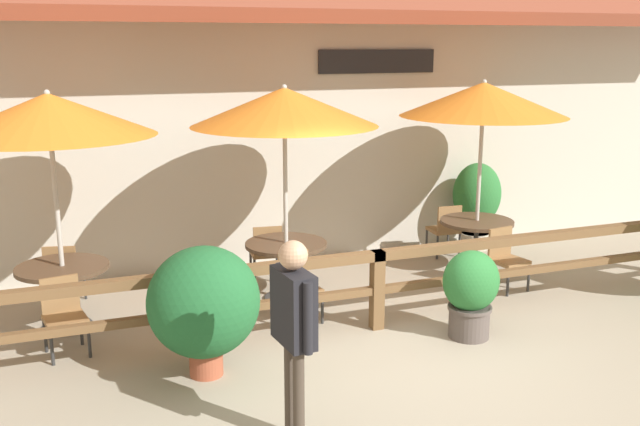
# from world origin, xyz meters

# --- Properties ---
(ground_plane) EXTENTS (60.00, 60.00, 0.00)m
(ground_plane) POSITION_xyz_m (0.00, 0.00, 0.00)
(ground_plane) COLOR #9E937F
(building_facade) EXTENTS (14.28, 1.49, 4.23)m
(building_facade) POSITION_xyz_m (0.00, 4.10, 2.16)
(building_facade) COLOR #BCB7A8
(building_facade) RESTS_ON ground
(patio_railing) EXTENTS (10.40, 0.14, 0.95)m
(patio_railing) POSITION_xyz_m (0.00, 1.05, 0.70)
(patio_railing) COLOR brown
(patio_railing) RESTS_ON ground
(patio_umbrella_near) EXTENTS (2.34, 2.34, 2.78)m
(patio_umbrella_near) POSITION_xyz_m (-3.42, 2.35, 2.51)
(patio_umbrella_near) COLOR #B7B2A8
(patio_umbrella_near) RESTS_ON ground
(dining_table_near) EXTENTS (1.06, 1.06, 0.77)m
(dining_table_near) POSITION_xyz_m (-3.42, 2.35, 0.62)
(dining_table_near) COLOR #4C3826
(dining_table_near) RESTS_ON ground
(chair_near_streetside) EXTENTS (0.49, 0.49, 0.83)m
(chair_near_streetside) POSITION_xyz_m (-3.44, 1.61, 0.46)
(chair_near_streetside) COLOR olive
(chair_near_streetside) RESTS_ON ground
(chair_near_wallside) EXTENTS (0.51, 0.51, 0.83)m
(chair_near_wallside) POSITION_xyz_m (-3.42, 3.08, 0.46)
(chair_near_wallside) COLOR olive
(chair_near_wallside) RESTS_ON ground
(patio_umbrella_middle) EXTENTS (2.34, 2.34, 2.78)m
(patio_umbrella_middle) POSITION_xyz_m (-0.69, 2.37, 2.51)
(patio_umbrella_middle) COLOR #B7B2A8
(patio_umbrella_middle) RESTS_ON ground
(dining_table_middle) EXTENTS (1.06, 1.06, 0.77)m
(dining_table_middle) POSITION_xyz_m (-0.69, 2.37, 0.62)
(dining_table_middle) COLOR #4C3826
(dining_table_middle) RESTS_ON ground
(chair_middle_streetside) EXTENTS (0.48, 0.48, 0.83)m
(chair_middle_streetside) POSITION_xyz_m (-0.78, 1.63, 0.46)
(chair_middle_streetside) COLOR olive
(chair_middle_streetside) RESTS_ON ground
(chair_middle_wallside) EXTENTS (0.47, 0.47, 0.83)m
(chair_middle_wallside) POSITION_xyz_m (-0.74, 3.11, 0.46)
(chair_middle_wallside) COLOR olive
(chair_middle_wallside) RESTS_ON ground
(patio_umbrella_far) EXTENTS (2.34, 2.34, 2.78)m
(patio_umbrella_far) POSITION_xyz_m (2.28, 2.52, 2.51)
(patio_umbrella_far) COLOR #B7B2A8
(patio_umbrella_far) RESTS_ON ground
(dining_table_far) EXTENTS (1.06, 1.06, 0.77)m
(dining_table_far) POSITION_xyz_m (2.28, 2.52, 0.62)
(dining_table_far) COLOR #4C3826
(dining_table_far) RESTS_ON ground
(chair_far_streetside) EXTENTS (0.48, 0.48, 0.83)m
(chair_far_streetside) POSITION_xyz_m (2.23, 1.71, 0.46)
(chair_far_streetside) COLOR olive
(chair_far_streetside) RESTS_ON ground
(chair_far_wallside) EXTENTS (0.44, 0.44, 0.83)m
(chair_far_wallside) POSITION_xyz_m (2.24, 3.33, 0.46)
(chair_far_wallside) COLOR olive
(chair_far_wallside) RESTS_ON ground
(potted_plant_broad_leaf) EXTENTS (1.13, 1.01, 1.35)m
(potted_plant_broad_leaf) POSITION_xyz_m (-2.12, 0.56, 0.76)
(potted_plant_broad_leaf) COLOR #9E4C33
(potted_plant_broad_leaf) RESTS_ON ground
(potted_plant_entrance_palm) EXTENTS (0.65, 0.59, 1.02)m
(potted_plant_entrance_palm) POSITION_xyz_m (0.88, 0.46, 0.55)
(potted_plant_entrance_palm) COLOR #564C47
(potted_plant_entrance_palm) RESTS_ON ground
(potted_plant_small_flowering) EXTENTS (0.79, 0.71, 1.41)m
(potted_plant_small_flowering) POSITION_xyz_m (2.92, 3.55, 0.83)
(potted_plant_small_flowering) COLOR #B7AD99
(potted_plant_small_flowering) RESTS_ON ground
(pedestrian) EXTENTS (0.26, 0.61, 1.75)m
(pedestrian) POSITION_xyz_m (-1.67, -0.91, 1.13)
(pedestrian) COLOR #42382D
(pedestrian) RESTS_ON ground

